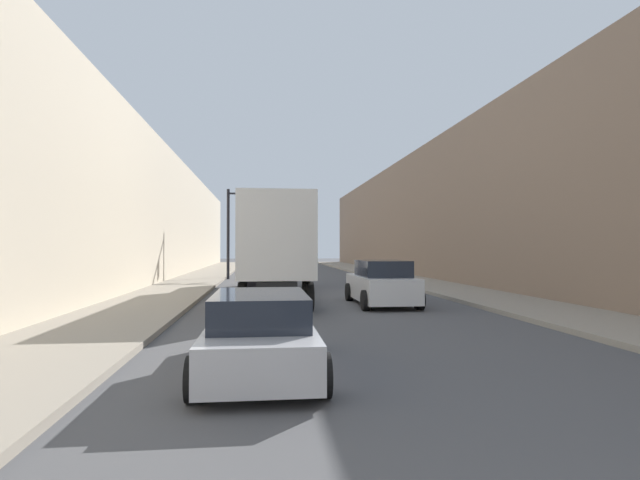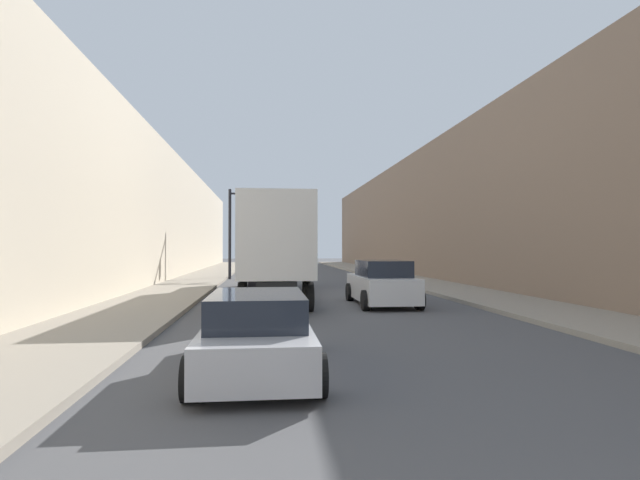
{
  "view_description": "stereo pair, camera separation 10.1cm",
  "coord_description": "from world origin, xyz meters",
  "px_view_note": "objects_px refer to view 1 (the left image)",
  "views": [
    {
      "loc": [
        -2.51,
        -0.43,
        2.13
      ],
      "look_at": [
        -0.62,
        16.01,
        2.39
      ],
      "focal_mm": 28.0,
      "sensor_mm": 36.0,
      "label": 1
    },
    {
      "loc": [
        -2.41,
        -0.44,
        2.13
      ],
      "look_at": [
        -0.62,
        16.01,
        2.39
      ],
      "focal_mm": 28.0,
      "sensor_mm": 36.0,
      "label": 2
    }
  ],
  "objects_px": {
    "sedan_car": "(260,333)",
    "suv_car": "(381,284)",
    "semi_truck": "(273,245)",
    "traffic_signal_gantry": "(252,215)"
  },
  "relations": [
    {
      "from": "sedan_car",
      "to": "suv_car",
      "type": "bearing_deg",
      "value": 65.05
    },
    {
      "from": "sedan_car",
      "to": "suv_car",
      "type": "height_order",
      "value": "suv_car"
    },
    {
      "from": "semi_truck",
      "to": "sedan_car",
      "type": "xyz_separation_m",
      "value": [
        -0.48,
        -13.46,
        -1.59
      ]
    },
    {
      "from": "suv_car",
      "to": "traffic_signal_gantry",
      "type": "bearing_deg",
      "value": 107.73
    },
    {
      "from": "traffic_signal_gantry",
      "to": "semi_truck",
      "type": "bearing_deg",
      "value": -84.41
    },
    {
      "from": "semi_truck",
      "to": "sedan_car",
      "type": "height_order",
      "value": "semi_truck"
    },
    {
      "from": "sedan_car",
      "to": "semi_truck",
      "type": "bearing_deg",
      "value": 87.97
    },
    {
      "from": "semi_truck",
      "to": "traffic_signal_gantry",
      "type": "relative_size",
      "value": 2.18
    },
    {
      "from": "semi_truck",
      "to": "suv_car",
      "type": "distance_m",
      "value": 5.75
    },
    {
      "from": "sedan_car",
      "to": "traffic_signal_gantry",
      "type": "distance_m",
      "value": 26.05
    }
  ]
}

